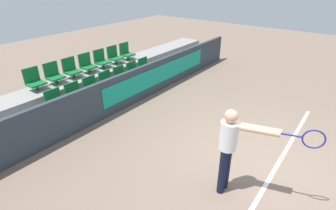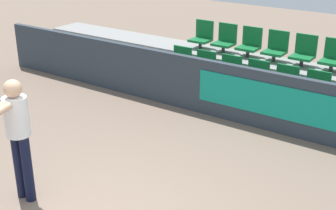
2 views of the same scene
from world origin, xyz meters
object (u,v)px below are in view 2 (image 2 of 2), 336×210
Objects in this scene: stadium_chair_9 at (250,43)px; stadium_chair_12 at (334,57)px; tennis_player at (14,130)px; stadium_chair_11 at (304,52)px; stadium_chair_1 at (204,68)px; stadium_chair_2 at (229,73)px; stadium_chair_7 at (202,36)px; stadium_chair_8 at (225,39)px; stadium_chair_10 at (276,47)px; stadium_chair_3 at (256,78)px; stadium_chair_4 at (285,84)px; stadium_chair_5 at (316,90)px; stadium_chair_0 at (180,63)px.

stadium_chair_12 is (1.68, 0.00, 0.00)m from stadium_chair_9.
stadium_chair_11 is at bearing 55.02° from tennis_player.
stadium_chair_1 and stadium_chair_2 have the same top height.
stadium_chair_9 is at bearing 180.00° from stadium_chair_11.
stadium_chair_7 and stadium_chair_8 have the same top height.
stadium_chair_8 and stadium_chair_10 have the same top height.
tennis_player reaches higher than stadium_chair_3.
stadium_chair_3 is 1.00× the size of stadium_chair_8.
stadium_chair_4 is at bearing -37.68° from stadium_chair_9.
stadium_chair_3 is at bearing 0.00° from stadium_chair_2.
stadium_chair_5 is 1.10m from stadium_chair_11.
stadium_chair_0 is 1.00× the size of stadium_chair_9.
stadium_chair_1 is at bearing -152.76° from stadium_chair_11.
stadium_chair_10 reaches higher than stadium_chair_0.
stadium_chair_2 is at bearing -152.76° from stadium_chair_12.
stadium_chair_10 and stadium_chair_12 have the same top height.
stadium_chair_2 is 1.00× the size of stadium_chair_12.
stadium_chair_2 is 1.10m from stadium_chair_8.
stadium_chair_1 is 1.68m from stadium_chair_4.
stadium_chair_1 and stadium_chair_5 have the same top height.
stadium_chair_12 is at bearing 37.68° from stadium_chair_3.
stadium_chair_4 is 0.95m from stadium_chair_11.
stadium_chair_8 reaches higher than stadium_chair_3.
stadium_chair_11 is 0.36× the size of tennis_player.
stadium_chair_8 is 0.36× the size of tennis_player.
stadium_chair_8 is (-0.56, 0.87, 0.39)m from stadium_chair_2.
stadium_chair_2 is (1.12, 0.00, 0.00)m from stadium_chair_0.
stadium_chair_2 is 1.00× the size of stadium_chair_11.
stadium_chair_9 and stadium_chair_12 have the same top height.
tennis_player is at bearing -83.50° from stadium_chair_0.
stadium_chair_5 is (1.68, 0.00, 0.00)m from stadium_chair_2.
stadium_chair_9 and stadium_chair_10 have the same top height.
stadium_chair_0 and stadium_chair_2 have the same top height.
stadium_chair_5 is at bearing -17.17° from stadium_chair_7.
stadium_chair_10 reaches higher than stadium_chair_1.
stadium_chair_2 is 1.93m from stadium_chair_12.
stadium_chair_5 is at bearing 0.00° from stadium_chair_2.
stadium_chair_4 is at bearing 51.84° from tennis_player.
stadium_chair_8 is at bearing 180.00° from stadium_chair_9.
stadium_chair_8 is (0.56, 0.00, 0.00)m from stadium_chair_7.
stadium_chair_10 is at bearing 180.00° from stadium_chair_11.
stadium_chair_4 is at bearing 0.00° from stadium_chair_0.
stadium_chair_4 is (1.68, 0.00, 0.00)m from stadium_chair_1.
stadium_chair_7 is at bearing 180.00° from stadium_chair_12.
stadium_chair_9 reaches higher than stadium_chair_1.
stadium_chair_8 is at bearing 180.00° from stadium_chair_12.
stadium_chair_1 is 1.93m from stadium_chair_11.
stadium_chair_8 and stadium_chair_9 have the same top height.
tennis_player is (-1.73, -5.36, -0.02)m from stadium_chair_11.
stadium_chair_12 is (0.56, 0.00, 0.00)m from stadium_chair_11.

